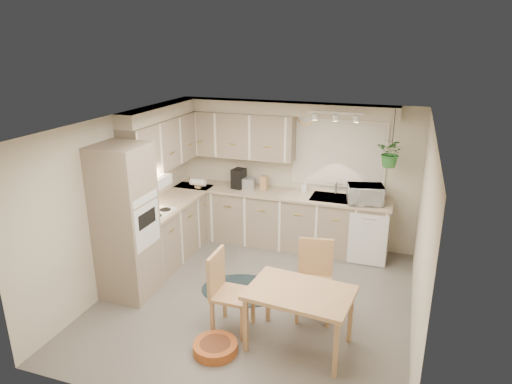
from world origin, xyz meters
TOP-DOWN VIEW (x-y plane):
  - floor at (0.00, 0.00)m, footprint 4.20×4.20m
  - ceiling at (0.00, 0.00)m, footprint 4.20×4.20m
  - wall_back at (0.00, 2.10)m, footprint 4.00×0.04m
  - wall_front at (0.00, -2.10)m, footprint 4.00×0.04m
  - wall_left at (-2.00, 0.00)m, footprint 0.04×4.20m
  - wall_right at (2.00, 0.00)m, footprint 0.04×4.20m
  - base_cab_left at (-1.70, 0.88)m, footprint 0.60×1.85m
  - base_cab_back at (-0.20, 1.80)m, footprint 3.60×0.60m
  - counter_left at (-1.69, 0.88)m, footprint 0.64×1.89m
  - counter_back at (-0.20, 1.79)m, footprint 3.64×0.64m
  - oven_stack at (-1.68, -0.38)m, footprint 0.65×0.65m
  - wall_oven_face at (-1.35, -0.38)m, footprint 0.02×0.56m
  - upper_cab_left at (-1.82, 1.00)m, footprint 0.35×2.00m
  - upper_cab_back at (-1.00, 1.93)m, footprint 2.00×0.35m
  - soffit_left at (-1.85, 1.00)m, footprint 0.30×2.00m
  - soffit_back at (-0.20, 1.95)m, footprint 3.60×0.30m
  - cooktop at (-1.68, 0.30)m, footprint 0.52×0.58m
  - range_hood at (-1.70, 0.30)m, footprint 0.40×0.60m
  - window_blinds at (0.70, 2.07)m, footprint 1.40×0.02m
  - window_frame at (0.70, 2.08)m, footprint 1.50×0.02m
  - sink at (0.70, 1.80)m, footprint 0.70×0.48m
  - dishwasher_front at (1.30, 1.49)m, footprint 0.58×0.02m
  - track_light_bar at (0.70, 1.55)m, footprint 0.80×0.04m
  - wall_clock at (0.15, 2.07)m, footprint 0.30×0.03m
  - dining_table at (0.78, -0.76)m, footprint 1.21×0.87m
  - chair_left at (-0.05, -0.69)m, footprint 0.46×0.46m
  - chair_back at (0.81, -0.12)m, footprint 0.53×0.53m
  - braided_rug at (-0.25, 0.18)m, footprint 1.32×1.08m
  - pet_bed at (-0.08, -1.16)m, footprint 0.52×0.52m
  - microwave at (1.19, 1.70)m, footprint 0.59×0.41m
  - soap_bottle at (0.19, 1.95)m, footprint 0.10×0.19m
  - hanging_plant at (1.52, 1.70)m, footprint 0.51×0.54m
  - coffee_maker at (-0.91, 1.80)m, footprint 0.22×0.26m
  - toaster at (-0.79, 1.82)m, footprint 0.32×0.21m
  - knife_block at (-0.48, 1.85)m, footprint 0.12×0.12m

SIDE VIEW (x-z plane):
  - floor at x=0.00m, z-range 0.00..0.00m
  - braided_rug at x=-0.25m, z-range 0.00..0.01m
  - pet_bed at x=-0.08m, z-range 0.00..0.12m
  - dining_table at x=0.78m, z-range 0.00..0.72m
  - dishwasher_front at x=1.30m, z-range 0.01..0.84m
  - base_cab_left at x=-1.70m, z-range 0.00..0.90m
  - base_cab_back at x=-0.20m, z-range 0.00..0.90m
  - chair_back at x=0.81m, z-range 0.00..0.98m
  - chair_left at x=-0.05m, z-range 0.00..0.99m
  - sink at x=0.70m, z-range 0.85..0.95m
  - counter_left at x=-1.69m, z-range 0.90..0.94m
  - counter_back at x=-0.20m, z-range 0.90..0.94m
  - cooktop at x=-1.68m, z-range 0.93..0.95m
  - soap_bottle at x=0.19m, z-range 0.94..1.02m
  - toaster at x=-0.79m, z-range 0.94..1.12m
  - oven_stack at x=-1.68m, z-range 0.00..2.10m
  - wall_oven_face at x=-1.35m, z-range 0.76..1.34m
  - knife_block at x=-0.48m, z-range 0.94..1.18m
  - coffee_maker at x=-0.91m, z-range 0.94..1.27m
  - microwave at x=1.19m, z-range 0.94..1.30m
  - wall_back at x=0.00m, z-range 0.00..2.40m
  - wall_front at x=0.00m, z-range 0.00..2.40m
  - wall_left at x=-2.00m, z-range 0.00..2.40m
  - wall_right at x=2.00m, z-range 0.00..2.40m
  - range_hood at x=-1.70m, z-range 1.33..1.47m
  - window_blinds at x=0.70m, z-range 1.10..2.10m
  - window_frame at x=0.70m, z-range 1.05..2.15m
  - hanging_plant at x=1.52m, z-range 1.55..1.89m
  - upper_cab_left at x=-1.82m, z-range 1.45..2.20m
  - upper_cab_back at x=-1.00m, z-range 1.45..2.20m
  - wall_clock at x=0.15m, z-range 2.03..2.33m
  - soffit_left at x=-1.85m, z-range 2.20..2.40m
  - soffit_back at x=-0.20m, z-range 2.20..2.40m
  - track_light_bar at x=0.70m, z-range 2.31..2.35m
  - ceiling at x=0.00m, z-range 2.40..2.40m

